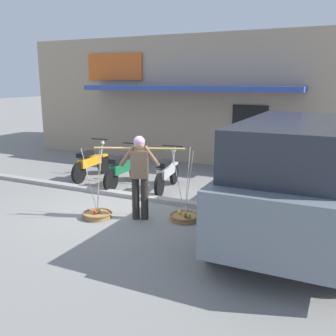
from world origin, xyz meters
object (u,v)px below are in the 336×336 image
object	(u,v)px
fruit_vendor	(140,172)
fruit_basket_right_side	(97,214)
parked_truck	(296,175)
motorcycle_third_in_row	(167,173)
motorcycle_second_in_row	(123,169)
motorcycle_nearest_shop	(91,163)
fruit_basket_left_side	(185,216)
wooden_crate	(238,185)

from	to	relation	value
fruit_vendor	fruit_basket_right_side	distance (m)	1.27
parked_truck	motorcycle_third_in_row	bearing A→B (deg)	152.95
motorcycle_second_in_row	fruit_vendor	bearing A→B (deg)	-50.41
motorcycle_third_in_row	parked_truck	bearing A→B (deg)	-27.05
parked_truck	motorcycle_nearest_shop	bearing A→B (deg)	162.35
fruit_vendor	motorcycle_third_in_row	distance (m)	2.20
fruit_basket_left_side	parked_truck	size ratio (longest dim) A/B	0.30
parked_truck	wooden_crate	xyz separation A→B (m)	(-1.63, 2.40, -0.97)
fruit_vendor	motorcycle_third_in_row	world-z (taller)	fruit_vendor
fruit_vendor	fruit_basket_left_side	distance (m)	1.27
fruit_basket_right_side	motorcycle_second_in_row	xyz separation A→B (m)	(-0.80, 2.30, 0.38)
fruit_basket_left_side	fruit_basket_right_side	world-z (taller)	same
fruit_basket_right_side	motorcycle_third_in_row	world-z (taller)	fruit_basket_right_side
motorcycle_nearest_shop	parked_truck	size ratio (longest dim) A/B	0.38
fruit_basket_right_side	fruit_vendor	bearing A→B (deg)	20.93
parked_truck	wooden_crate	size ratio (longest dim) A/B	10.94
motorcycle_second_in_row	motorcycle_third_in_row	distance (m)	1.23
fruit_basket_left_side	parked_truck	distance (m)	2.31
fruit_basket_left_side	fruit_basket_right_side	xyz separation A→B (m)	(-1.67, -0.64, -0.00)
motorcycle_nearest_shop	motorcycle_third_in_row	xyz separation A→B (m)	(2.46, -0.15, 0.00)
motorcycle_third_in_row	wooden_crate	world-z (taller)	motorcycle_third_in_row
parked_truck	fruit_basket_left_side	bearing A→B (deg)	-177.43
fruit_basket_right_side	parked_truck	size ratio (longest dim) A/B	0.30
fruit_basket_right_side	motorcycle_nearest_shop	bearing A→B (deg)	128.53
fruit_basket_left_side	motorcycle_second_in_row	xyz separation A→B (m)	(-2.47, 1.66, 0.38)
fruit_vendor	motorcycle_nearest_shop	size ratio (longest dim) A/B	0.93
wooden_crate	motorcycle_nearest_shop	bearing A→B (deg)	-172.16
motorcycle_second_in_row	wooden_crate	distance (m)	3.03
motorcycle_third_in_row	wooden_crate	distance (m)	1.84
motorcycle_third_in_row	fruit_basket_right_side	bearing A→B (deg)	-99.94
fruit_vendor	motorcycle_third_in_row	size ratio (longest dim) A/B	0.93
fruit_basket_right_side	wooden_crate	size ratio (longest dim) A/B	3.30
fruit_vendor	fruit_basket_right_side	world-z (taller)	fruit_vendor
fruit_basket_left_side	wooden_crate	distance (m)	2.53
fruit_basket_left_side	motorcycle_nearest_shop	xyz separation A→B (m)	(-3.71, 1.93, 0.38)
fruit_vendor	wooden_crate	xyz separation A→B (m)	(1.26, 2.81, -0.82)
parked_truck	wooden_crate	bearing A→B (deg)	124.19
fruit_vendor	fruit_basket_right_side	bearing A→B (deg)	-159.07
fruit_basket_right_side	motorcycle_third_in_row	distance (m)	2.48
fruit_basket_left_side	parked_truck	bearing A→B (deg)	2.57
fruit_basket_right_side	motorcycle_third_in_row	bearing A→B (deg)	80.06
motorcycle_nearest_shop	motorcycle_second_in_row	distance (m)	1.27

